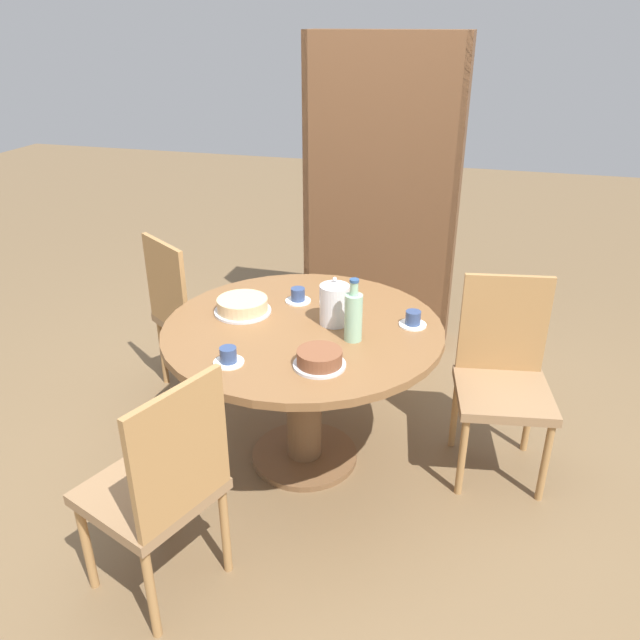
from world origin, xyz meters
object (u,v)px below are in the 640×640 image
chair_a (503,375)px  coffee_pot (334,303)px  cake_main (243,306)px  cup_c (298,296)px  water_bottle (353,316)px  cake_second (319,359)px  cup_a (346,304)px  chair_b (191,312)px  chair_c (160,485)px  bookshelf (380,209)px  cup_b (228,357)px  cup_d (413,320)px

chair_a → coffee_pot: (-0.76, -0.15, 0.34)m
cake_main → cup_c: (0.21, 0.19, -0.01)m
water_bottle → cake_second: water_bottle is taller
chair_a → cake_main: (-1.20, -0.16, 0.27)m
cake_main → cup_a: bearing=19.1°
coffee_pot → cake_main: coffee_pot is taller
chair_b → chair_c: 1.44m
chair_a → chair_b: same height
bookshelf → coffee_pot: size_ratio=8.57×
chair_a → cake_main: chair_a is taller
bookshelf → cake_main: 1.40m
cup_a → cake_second: bearing=-87.7°
chair_c → cup_b: bearing=-168.0°
water_bottle → cup_b: (-0.43, -0.33, -0.08)m
cup_a → cake_main: bearing=-160.9°
cake_second → bookshelf: bearing=93.0°
bookshelf → cake_main: size_ratio=7.21×
cake_second → cup_d: bearing=56.5°
chair_c → water_bottle: water_bottle is taller
chair_c → cake_second: chair_c is taller
chair_b → cup_d: size_ratio=7.55×
cake_main → cake_second: (0.48, -0.39, -0.00)m
coffee_pot → cup_d: 0.36m
chair_b → cup_b: (0.61, -0.86, 0.27)m
bookshelf → cup_c: bearing=81.3°
bookshelf → chair_b: bearing=47.3°
chair_b → cup_a: (0.94, -0.24, 0.27)m
chair_c → chair_b: bearing=-137.6°
chair_c → cup_d: chair_c is taller
chair_c → cake_second: 0.75m
water_bottle → cake_main: 0.57m
cup_b → cup_a: bearing=61.7°
coffee_pot → cup_a: (0.02, 0.15, -0.07)m
chair_a → water_bottle: (-0.65, -0.29, 0.35)m
cake_second → cup_c: (-0.27, 0.57, -0.00)m
cup_a → cup_d: 0.34m
water_bottle → cup_d: water_bottle is taller
coffee_pot → cake_second: (0.04, -0.39, -0.07)m
bookshelf → cup_a: size_ratio=15.49×
chair_c → chair_a: bearing=154.2°
cake_main → cup_b: size_ratio=2.15×
cup_c → cup_a: bearing=-6.6°
chair_b → cup_c: bearing=-162.9°
bookshelf → cup_a: (0.07, -1.18, -0.13)m
cake_main → chair_b: bearing=140.5°
chair_b → cup_a: 1.01m
chair_c → cup_d: size_ratio=7.55×
chair_a → coffee_pot: 0.85m
cup_a → cup_d: size_ratio=1.00×
cake_second → cup_a: same height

